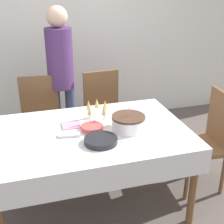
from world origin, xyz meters
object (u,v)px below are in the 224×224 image
Objects in this scene: birthday_cake at (128,123)px; plate_stack_dessert at (92,128)px; person_standing at (61,70)px; dining_chair_far_right at (104,111)px; champagne_tray at (97,112)px; dining_chair_right_end at (208,137)px; dining_chair_far_left at (41,119)px; plate_stack_main at (101,140)px.

plate_stack_dessert is at bearing 166.20° from birthday_cake.
dining_chair_far_right is at bearing -20.41° from person_standing.
person_standing is at bearing 159.59° from dining_chair_far_right.
person_standing is (-0.11, 1.00, 0.23)m from plate_stack_dessert.
person_standing is at bearing 110.33° from birthday_cake.
champagne_tray is at bearing -110.01° from dining_chair_far_right.
dining_chair_far_right reaches higher than plate_stack_dessert.
birthday_cake is 0.92× the size of champagne_tray.
dining_chair_far_right is 1.15m from dining_chair_right_end.
birthday_cake is at bearing -54.08° from dining_chair_far_left.
champagne_tray is (-0.21, 0.23, 0.02)m from birthday_cake.
plate_stack_dessert is (-0.02, 0.23, 0.00)m from plate_stack_main.
dining_chair_far_left is 1.15m from birthday_cake.
plate_stack_main is at bearing -106.29° from dining_chair_far_right.
dining_chair_far_left is 0.58× the size of person_standing.
plate_stack_main is at bearing -169.15° from dining_chair_right_end.
dining_chair_far_right is 1.13m from plate_stack_main.
dining_chair_far_left is at bearing -148.26° from person_standing.
dining_chair_right_end is at bearing -40.10° from person_standing.
dining_chair_far_right is 1.00× the size of dining_chair_right_end.
champagne_tray is at bearing -77.32° from person_standing.
dining_chair_far_left reaches higher than champagne_tray.
dining_chair_far_right is 0.58× the size of person_standing.
dining_chair_far_left is 0.86m from champagne_tray.
person_standing reaches higher than dining_chair_far_left.
dining_chair_far_left is 1.00× the size of dining_chair_right_end.
dining_chair_right_end is 5.34× the size of plate_stack_dessert.
plate_stack_dessert is at bearing 93.91° from plate_stack_main.
dining_chair_right_end is 1.08m from champagne_tray.
plate_stack_dessert is at bearing -111.28° from dining_chair_far_right.
dining_chair_far_left is at bearing 109.89° from plate_stack_main.
person_standing reaches higher than birthday_cake.
champagne_tray is 0.18× the size of person_standing.
champagne_tray is at bearing 80.52° from plate_stack_main.
person_standing is at bearing 96.16° from plate_stack_dessert.
dining_chair_right_end is 3.22× the size of champagne_tray.
dining_chair_far_right is at bearing 0.02° from dining_chair_far_left.
plate_stack_dessert is at bearing -66.20° from dining_chair_far_left.
person_standing reaches higher than dining_chair_right_end.
person_standing is (-0.43, 0.16, 0.47)m from dining_chair_far_right.
plate_stack_dessert is (-1.10, 0.02, 0.24)m from dining_chair_right_end.
plate_stack_dessert is at bearing -116.33° from champagne_tray.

